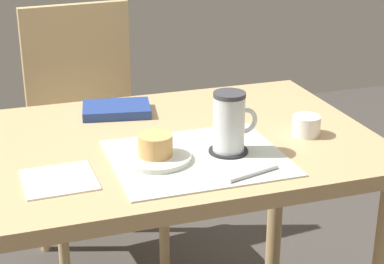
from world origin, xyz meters
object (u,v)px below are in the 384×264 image
(coffee_mug, at_px, (230,122))
(sugar_bowl, at_px, (306,126))
(dining_table, at_px, (158,175))
(pastry_plate, at_px, (156,158))
(small_book, at_px, (116,109))
(pastry, at_px, (155,145))
(wooden_chair, at_px, (90,128))

(coffee_mug, height_order, sugar_bowl, coffee_mug)
(dining_table, bearing_deg, pastry_plate, -107.41)
(dining_table, distance_m, coffee_mug, 0.26)
(sugar_bowl, height_order, small_book, sugar_bowl)
(pastry, distance_m, sugar_bowl, 0.40)
(pastry_plate, xyz_separation_m, coffee_mug, (0.17, -0.01, 0.07))
(pastry_plate, height_order, sugar_bowl, sugar_bowl)
(coffee_mug, bearing_deg, wooden_chair, 102.51)
(coffee_mug, relative_size, small_book, 0.78)
(wooden_chair, xyz_separation_m, pastry, (0.02, -0.85, 0.27))
(pastry_plate, relative_size, sugar_bowl, 2.30)
(pastry_plate, xyz_separation_m, small_book, (-0.02, 0.34, 0.00))
(wooden_chair, relative_size, pastry, 11.90)
(wooden_chair, bearing_deg, small_book, 84.17)
(sugar_bowl, bearing_deg, small_book, 143.92)
(wooden_chair, distance_m, pastry, 0.89)
(pastry_plate, bearing_deg, wooden_chair, 91.04)
(coffee_mug, bearing_deg, pastry_plate, 177.20)
(pastry_plate, distance_m, sugar_bowl, 0.40)
(pastry, relative_size, sugar_bowl, 1.11)
(wooden_chair, distance_m, sugar_bowl, 0.94)
(pastry, height_order, coffee_mug, coffee_mug)
(dining_table, distance_m, pastry, 0.19)
(wooden_chair, height_order, pastry, wooden_chair)
(wooden_chair, bearing_deg, dining_table, 88.60)
(pastry, distance_m, small_book, 0.34)
(pastry, relative_size, coffee_mug, 0.56)
(wooden_chair, height_order, sugar_bowl, wooden_chair)
(pastry_plate, height_order, pastry, pastry)
(pastry, bearing_deg, pastry_plate, -90.00)
(dining_table, relative_size, wooden_chair, 1.14)
(pastry_plate, distance_m, small_book, 0.34)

